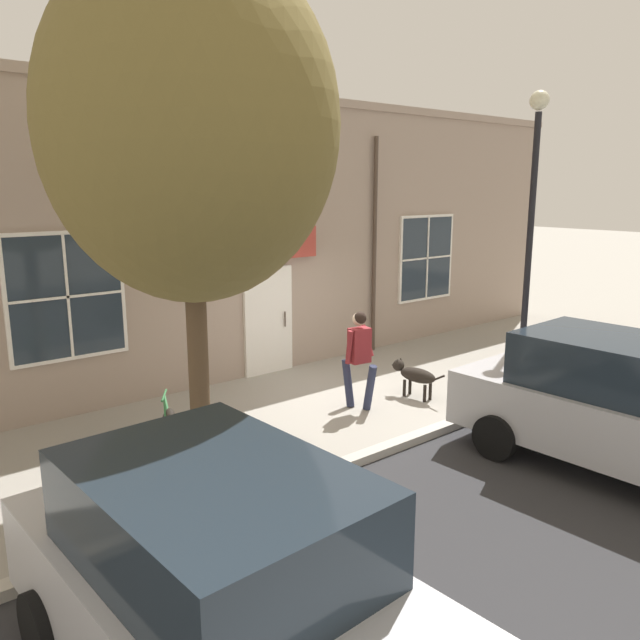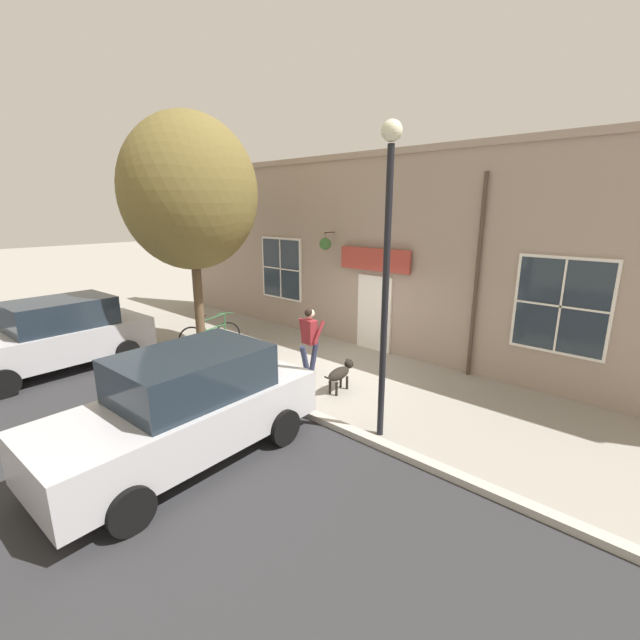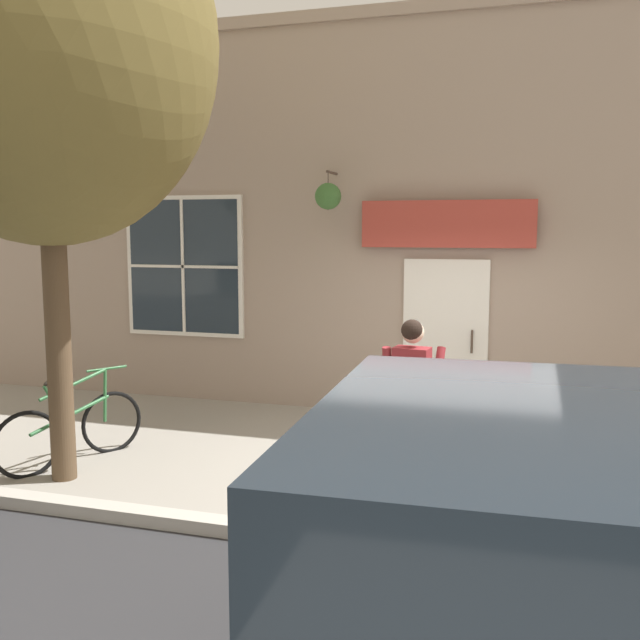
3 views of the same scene
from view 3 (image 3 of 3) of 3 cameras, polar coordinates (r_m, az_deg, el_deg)
ground_plane at (r=7.61m, az=8.54°, el=-11.87°), size 90.00×90.00×0.00m
storefront_facade at (r=9.52m, az=10.93°, el=8.20°), size 0.95×18.00×5.33m
pedestrian_walking at (r=6.94m, az=7.32°, el=-5.34°), size 0.72×0.59×1.64m
dog_on_leash at (r=6.80m, az=16.51°, el=-10.83°), size 1.12×0.36×0.64m
street_tree_by_curb at (r=7.51m, az=-21.49°, el=19.85°), size 3.53×3.18×6.20m
leaning_bicycle at (r=8.11m, az=-19.25°, el=-8.19°), size 1.60×0.76×1.01m
parked_car_mid_block at (r=3.25m, az=13.90°, el=-22.70°), size 4.36×2.06×1.75m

